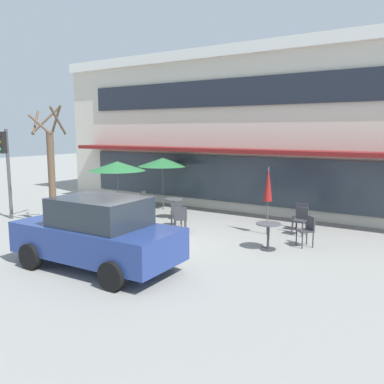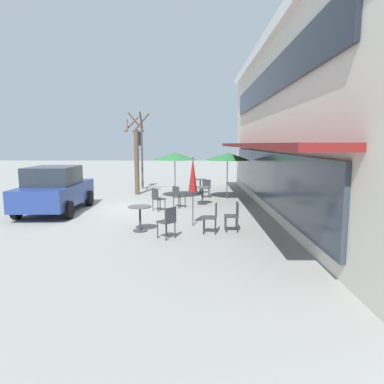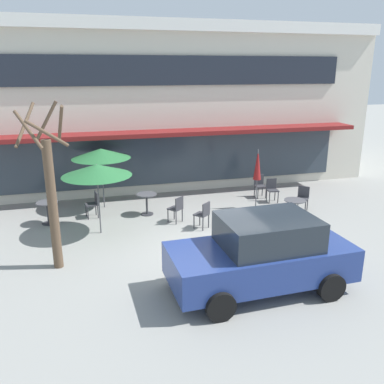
{
  "view_description": "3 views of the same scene",
  "coord_description": "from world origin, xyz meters",
  "px_view_note": "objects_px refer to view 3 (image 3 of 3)",
  "views": [
    {
      "loc": [
        7.66,
        -8.94,
        3.32
      ],
      "look_at": [
        -0.14,
        3.2,
        1.15
      ],
      "focal_mm": 38.0,
      "sensor_mm": 36.0,
      "label": 1
    },
    {
      "loc": [
        13.49,
        3.23,
        2.61
      ],
      "look_at": [
        0.69,
        3.11,
        0.8
      ],
      "focal_mm": 32.0,
      "sensor_mm": 36.0,
      "label": 2
    },
    {
      "loc": [
        -3.18,
        -9.88,
        4.94
      ],
      "look_at": [
        0.3,
        2.97,
        0.87
      ],
      "focal_mm": 38.0,
      "sensor_mm": 36.0,
      "label": 3
    }
  ],
  "objects_px": {
    "cafe_table_by_tree": "(47,209)",
    "patio_umbrella_corner_open": "(97,170)",
    "cafe_chair_3": "(260,184)",
    "cafe_chair_4": "(203,213)",
    "cafe_table_streetside": "(147,200)",
    "patio_umbrella_green_folded": "(101,154)",
    "cafe_chair_1": "(303,197)",
    "parked_sedan": "(262,254)",
    "cafe_table_near_wall": "(294,207)",
    "cafe_chair_0": "(272,188)",
    "street_tree": "(51,194)",
    "cafe_chair_2": "(94,203)",
    "cafe_chair_5": "(177,207)",
    "patio_umbrella_cream_folded": "(258,165)"
  },
  "relations": [
    {
      "from": "cafe_table_streetside",
      "to": "patio_umbrella_green_folded",
      "type": "bearing_deg",
      "value": 139.54
    },
    {
      "from": "patio_umbrella_green_folded",
      "to": "cafe_chair_4",
      "type": "height_order",
      "value": "patio_umbrella_green_folded"
    },
    {
      "from": "patio_umbrella_green_folded",
      "to": "cafe_chair_2",
      "type": "height_order",
      "value": "patio_umbrella_green_folded"
    },
    {
      "from": "cafe_table_streetside",
      "to": "cafe_chair_0",
      "type": "distance_m",
      "value": 4.88
    },
    {
      "from": "cafe_table_streetside",
      "to": "cafe_table_by_tree",
      "type": "height_order",
      "value": "same"
    },
    {
      "from": "cafe_table_by_tree",
      "to": "cafe_chair_1",
      "type": "bearing_deg",
      "value": -6.57
    },
    {
      "from": "cafe_chair_5",
      "to": "patio_umbrella_green_folded",
      "type": "bearing_deg",
      "value": 135.4
    },
    {
      "from": "cafe_table_by_tree",
      "to": "street_tree",
      "type": "distance_m",
      "value": 3.61
    },
    {
      "from": "patio_umbrella_green_folded",
      "to": "street_tree",
      "type": "relative_size",
      "value": 0.52
    },
    {
      "from": "cafe_table_streetside",
      "to": "cafe_chair_1",
      "type": "bearing_deg",
      "value": -10.92
    },
    {
      "from": "cafe_table_by_tree",
      "to": "patio_umbrella_corner_open",
      "type": "relative_size",
      "value": 0.35
    },
    {
      "from": "parked_sedan",
      "to": "cafe_table_streetside",
      "type": "bearing_deg",
      "value": 107.23
    },
    {
      "from": "cafe_table_by_tree",
      "to": "cafe_chair_5",
      "type": "bearing_deg",
      "value": -13.25
    },
    {
      "from": "cafe_chair_5",
      "to": "parked_sedan",
      "type": "distance_m",
      "value": 4.76
    },
    {
      "from": "cafe_table_by_tree",
      "to": "cafe_chair_2",
      "type": "distance_m",
      "value": 1.51
    },
    {
      "from": "patio_umbrella_cream_folded",
      "to": "parked_sedan",
      "type": "relative_size",
      "value": 0.52
    },
    {
      "from": "patio_umbrella_corner_open",
      "to": "cafe_table_near_wall",
      "type": "bearing_deg",
      "value": -6.15
    },
    {
      "from": "cafe_chair_0",
      "to": "street_tree",
      "type": "relative_size",
      "value": 0.21
    },
    {
      "from": "parked_sedan",
      "to": "street_tree",
      "type": "bearing_deg",
      "value": 152.9
    },
    {
      "from": "cafe_table_by_tree",
      "to": "street_tree",
      "type": "xyz_separation_m",
      "value": [
        0.43,
        -3.27,
        1.47
      ]
    },
    {
      "from": "cafe_chair_1",
      "to": "parked_sedan",
      "type": "xyz_separation_m",
      "value": [
        -3.72,
        -4.62,
        0.35
      ]
    },
    {
      "from": "cafe_chair_5",
      "to": "parked_sedan",
      "type": "relative_size",
      "value": 0.21
    },
    {
      "from": "cafe_table_streetside",
      "to": "parked_sedan",
      "type": "bearing_deg",
      "value": -72.77
    },
    {
      "from": "cafe_chair_3",
      "to": "street_tree",
      "type": "relative_size",
      "value": 0.21
    },
    {
      "from": "cafe_chair_3",
      "to": "cafe_chair_4",
      "type": "xyz_separation_m",
      "value": [
        -3.13,
        -2.64,
        0.0
      ]
    },
    {
      "from": "cafe_table_near_wall",
      "to": "cafe_table_by_tree",
      "type": "relative_size",
      "value": 1.0
    },
    {
      "from": "street_tree",
      "to": "cafe_chair_0",
      "type": "bearing_deg",
      "value": 24.42
    },
    {
      "from": "cafe_chair_1",
      "to": "street_tree",
      "type": "bearing_deg",
      "value": -164.82
    },
    {
      "from": "patio_umbrella_corner_open",
      "to": "cafe_chair_5",
      "type": "distance_m",
      "value": 2.93
    },
    {
      "from": "cafe_chair_3",
      "to": "patio_umbrella_cream_folded",
      "type": "bearing_deg",
      "value": -119.43
    },
    {
      "from": "cafe_chair_2",
      "to": "patio_umbrella_cream_folded",
      "type": "bearing_deg",
      "value": -5.95
    },
    {
      "from": "cafe_table_streetside",
      "to": "cafe_chair_5",
      "type": "relative_size",
      "value": 0.85
    },
    {
      "from": "patio_umbrella_corner_open",
      "to": "cafe_chair_1",
      "type": "height_order",
      "value": "patio_umbrella_corner_open"
    },
    {
      "from": "patio_umbrella_green_folded",
      "to": "cafe_chair_1",
      "type": "relative_size",
      "value": 2.47
    },
    {
      "from": "cafe_table_streetside",
      "to": "street_tree",
      "type": "xyz_separation_m",
      "value": [
        -2.85,
        -3.32,
        1.47
      ]
    },
    {
      "from": "cafe_table_near_wall",
      "to": "cafe_chair_0",
      "type": "distance_m",
      "value": 2.17
    },
    {
      "from": "parked_sedan",
      "to": "patio_umbrella_green_folded",
      "type": "bearing_deg",
      "value": 114.72
    },
    {
      "from": "patio_umbrella_corner_open",
      "to": "parked_sedan",
      "type": "height_order",
      "value": "patio_umbrella_corner_open"
    },
    {
      "from": "cafe_chair_5",
      "to": "cafe_table_streetside",
      "type": "bearing_deg",
      "value": 129.63
    },
    {
      "from": "cafe_chair_5",
      "to": "patio_umbrella_corner_open",
      "type": "bearing_deg",
      "value": -174.03
    },
    {
      "from": "cafe_table_streetside",
      "to": "cafe_table_by_tree",
      "type": "distance_m",
      "value": 3.29
    },
    {
      "from": "cafe_table_streetside",
      "to": "cafe_chair_2",
      "type": "xyz_separation_m",
      "value": [
        -1.8,
        0.22,
        0.01
      ]
    },
    {
      "from": "cafe_chair_0",
      "to": "street_tree",
      "type": "distance_m",
      "value": 8.62
    },
    {
      "from": "cafe_table_streetside",
      "to": "cafe_chair_3",
      "type": "relative_size",
      "value": 0.85
    },
    {
      "from": "cafe_table_streetside",
      "to": "patio_umbrella_corner_open",
      "type": "bearing_deg",
      "value": -142.31
    },
    {
      "from": "cafe_chair_2",
      "to": "parked_sedan",
      "type": "distance_m",
      "value": 6.9
    },
    {
      "from": "patio_umbrella_green_folded",
      "to": "street_tree",
      "type": "height_order",
      "value": "street_tree"
    },
    {
      "from": "cafe_table_near_wall",
      "to": "cafe_chair_4",
      "type": "bearing_deg",
      "value": 176.81
    },
    {
      "from": "cafe_chair_2",
      "to": "cafe_table_near_wall",
      "type": "bearing_deg",
      "value": -18.68
    },
    {
      "from": "patio_umbrella_corner_open",
      "to": "cafe_chair_1",
      "type": "distance_m",
      "value": 7.3
    }
  ]
}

